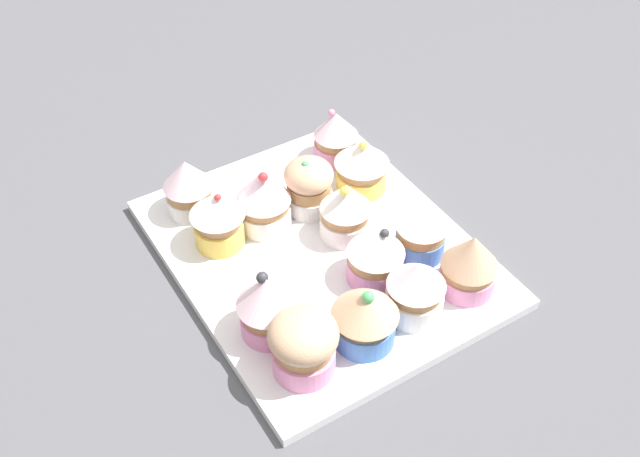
{
  "coord_description": "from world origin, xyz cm",
  "views": [
    {
      "loc": [
        -30.7,
        -49.34,
        60.09
      ],
      "look_at": [
        0.0,
        0.0,
        4.2
      ],
      "focal_mm": 42.4,
      "sensor_mm": 36.0,
      "label": 1
    }
  ],
  "objects_px": {
    "baking_tray": "(320,252)",
    "cupcake_10": "(309,185)",
    "cupcake_2": "(416,288)",
    "cupcake_3": "(470,263)",
    "cupcake_8": "(218,217)",
    "cupcake_12": "(188,186)",
    "cupcake_1": "(365,316)",
    "cupcake_6": "(422,228)",
    "cupcake_4": "(268,304)",
    "cupcake_0": "(303,344)",
    "cupcake_13": "(336,136)",
    "cupcake_7": "(345,210)",
    "cupcake_5": "(376,254)",
    "cupcake_11": "(362,164)",
    "cupcake_9": "(263,198)"
  },
  "relations": [
    {
      "from": "cupcake_4",
      "to": "cupcake_7",
      "type": "distance_m",
      "value": 0.16
    },
    {
      "from": "cupcake_4",
      "to": "cupcake_11",
      "type": "relative_size",
      "value": 1.11
    },
    {
      "from": "cupcake_10",
      "to": "cupcake_11",
      "type": "relative_size",
      "value": 0.99
    },
    {
      "from": "cupcake_9",
      "to": "cupcake_11",
      "type": "distance_m",
      "value": 0.13
    },
    {
      "from": "cupcake_5",
      "to": "cupcake_2",
      "type": "bearing_deg",
      "value": -84.63
    },
    {
      "from": "baking_tray",
      "to": "cupcake_12",
      "type": "height_order",
      "value": "cupcake_12"
    },
    {
      "from": "cupcake_5",
      "to": "cupcake_10",
      "type": "relative_size",
      "value": 0.99
    },
    {
      "from": "cupcake_7",
      "to": "cupcake_11",
      "type": "relative_size",
      "value": 1.05
    },
    {
      "from": "cupcake_8",
      "to": "cupcake_6",
      "type": "bearing_deg",
      "value": -36.21
    },
    {
      "from": "cupcake_5",
      "to": "cupcake_7",
      "type": "distance_m",
      "value": 0.07
    },
    {
      "from": "cupcake_0",
      "to": "cupcake_13",
      "type": "relative_size",
      "value": 1.0
    },
    {
      "from": "baking_tray",
      "to": "cupcake_7",
      "type": "relative_size",
      "value": 4.93
    },
    {
      "from": "cupcake_6",
      "to": "cupcake_10",
      "type": "distance_m",
      "value": 0.14
    },
    {
      "from": "cupcake_8",
      "to": "cupcake_12",
      "type": "bearing_deg",
      "value": 94.34
    },
    {
      "from": "cupcake_1",
      "to": "cupcake_6",
      "type": "height_order",
      "value": "cupcake_6"
    },
    {
      "from": "cupcake_2",
      "to": "cupcake_10",
      "type": "bearing_deg",
      "value": 92.34
    },
    {
      "from": "cupcake_10",
      "to": "cupcake_12",
      "type": "xyz_separation_m",
      "value": [
        -0.12,
        0.07,
        0.0
      ]
    },
    {
      "from": "cupcake_13",
      "to": "cupcake_2",
      "type": "bearing_deg",
      "value": -105.3
    },
    {
      "from": "cupcake_4",
      "to": "cupcake_7",
      "type": "xyz_separation_m",
      "value": [
        0.14,
        0.08,
        -0.0
      ]
    },
    {
      "from": "cupcake_8",
      "to": "cupcake_9",
      "type": "height_order",
      "value": "cupcake_9"
    },
    {
      "from": "cupcake_6",
      "to": "cupcake_9",
      "type": "distance_m",
      "value": 0.18
    },
    {
      "from": "cupcake_6",
      "to": "cupcake_8",
      "type": "bearing_deg",
      "value": 143.79
    },
    {
      "from": "cupcake_1",
      "to": "cupcake_8",
      "type": "bearing_deg",
      "value": 106.9
    },
    {
      "from": "cupcake_0",
      "to": "cupcake_4",
      "type": "distance_m",
      "value": 0.06
    },
    {
      "from": "cupcake_1",
      "to": "cupcake_12",
      "type": "xyz_separation_m",
      "value": [
        -0.06,
        0.26,
        0.0
      ]
    },
    {
      "from": "cupcake_2",
      "to": "cupcake_11",
      "type": "bearing_deg",
      "value": 71.25
    },
    {
      "from": "cupcake_12",
      "to": "cupcake_1",
      "type": "bearing_deg",
      "value": -76.15
    },
    {
      "from": "cupcake_4",
      "to": "cupcake_10",
      "type": "relative_size",
      "value": 1.12
    },
    {
      "from": "cupcake_6",
      "to": "cupcake_12",
      "type": "bearing_deg",
      "value": 133.03
    },
    {
      "from": "cupcake_4",
      "to": "cupcake_8",
      "type": "height_order",
      "value": "cupcake_4"
    },
    {
      "from": "cupcake_1",
      "to": "cupcake_3",
      "type": "xyz_separation_m",
      "value": [
        0.13,
        -0.0,
        0.0
      ]
    },
    {
      "from": "cupcake_1",
      "to": "cupcake_9",
      "type": "height_order",
      "value": "cupcake_9"
    },
    {
      "from": "cupcake_0",
      "to": "cupcake_6",
      "type": "bearing_deg",
      "value": 19.19
    },
    {
      "from": "cupcake_5",
      "to": "cupcake_3",
      "type": "bearing_deg",
      "value": -40.94
    },
    {
      "from": "cupcake_9",
      "to": "cupcake_12",
      "type": "height_order",
      "value": "cupcake_9"
    },
    {
      "from": "cupcake_0",
      "to": "cupcake_13",
      "type": "bearing_deg",
      "value": 51.91
    },
    {
      "from": "cupcake_6",
      "to": "cupcake_7",
      "type": "relative_size",
      "value": 1.0
    },
    {
      "from": "cupcake_2",
      "to": "cupcake_10",
      "type": "xyz_separation_m",
      "value": [
        -0.01,
        0.19,
        -0.0
      ]
    },
    {
      "from": "cupcake_7",
      "to": "cupcake_13",
      "type": "height_order",
      "value": "cupcake_7"
    },
    {
      "from": "cupcake_0",
      "to": "cupcake_12",
      "type": "bearing_deg",
      "value": 89.21
    },
    {
      "from": "cupcake_2",
      "to": "cupcake_3",
      "type": "xyz_separation_m",
      "value": [
        0.07,
        -0.0,
        0.0
      ]
    },
    {
      "from": "cupcake_0",
      "to": "cupcake_11",
      "type": "distance_m",
      "value": 0.27
    },
    {
      "from": "cupcake_5",
      "to": "cupcake_13",
      "type": "distance_m",
      "value": 0.2
    },
    {
      "from": "cupcake_0",
      "to": "cupcake_5",
      "type": "height_order",
      "value": "same"
    },
    {
      "from": "cupcake_0",
      "to": "cupcake_7",
      "type": "xyz_separation_m",
      "value": [
        0.13,
        0.13,
        -0.0
      ]
    },
    {
      "from": "cupcake_1",
      "to": "cupcake_4",
      "type": "height_order",
      "value": "cupcake_4"
    },
    {
      "from": "cupcake_2",
      "to": "cupcake_6",
      "type": "bearing_deg",
      "value": 48.74
    },
    {
      "from": "cupcake_3",
      "to": "cupcake_10",
      "type": "xyz_separation_m",
      "value": [
        -0.07,
        0.19,
        -0.0
      ]
    },
    {
      "from": "baking_tray",
      "to": "cupcake_10",
      "type": "xyz_separation_m",
      "value": [
        0.02,
        0.06,
        0.04
      ]
    },
    {
      "from": "baking_tray",
      "to": "cupcake_0",
      "type": "bearing_deg",
      "value": -127.33
    }
  ]
}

